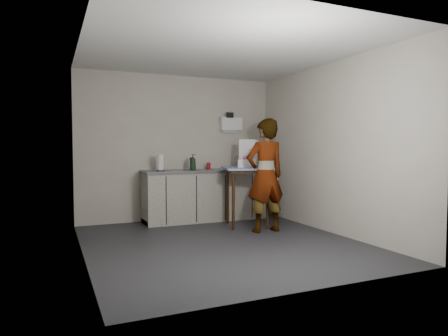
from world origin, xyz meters
name	(u,v)px	position (x,y,z in m)	size (l,w,h in m)	color
ground	(222,243)	(0.00, 0.00, 0.00)	(4.00, 4.00, 0.00)	#242429
wall_back	(179,148)	(0.00, 1.99, 1.30)	(3.60, 0.02, 2.60)	beige
wall_right	(329,148)	(1.79, 0.00, 1.30)	(0.02, 4.00, 2.60)	beige
wall_left	(83,148)	(-1.79, 0.00, 1.30)	(0.02, 4.00, 2.60)	beige
ceiling	(222,51)	(0.00, 0.00, 2.60)	(3.60, 4.00, 0.01)	white
kitchen_counter	(205,196)	(0.40, 1.70, 0.43)	(2.24, 0.62, 0.91)	black
wall_shelf	(230,124)	(1.00, 1.92, 1.75)	(0.42, 0.18, 0.37)	white
side_table	(247,175)	(0.84, 0.91, 0.85)	(0.92, 0.92, 0.98)	#3B1E0D
standing_man	(265,175)	(0.90, 0.41, 0.88)	(0.64, 0.42, 1.75)	#B2A593
soap_bottle	(193,162)	(0.13, 1.59, 1.05)	(0.11, 0.11, 0.28)	black
soda_can	(209,166)	(0.49, 1.77, 0.97)	(0.06, 0.06, 0.12)	#B3111C
dark_bottle	(191,164)	(0.15, 1.73, 1.02)	(0.06, 0.06, 0.22)	black
paper_towel	(160,163)	(-0.43, 1.66, 1.04)	(0.16, 0.16, 0.28)	black
dish_rack	(244,165)	(1.21, 1.76, 0.97)	(0.36, 0.27, 0.25)	silver
bakery_box	(248,161)	(0.87, 0.93, 1.08)	(0.45, 0.46, 0.46)	white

